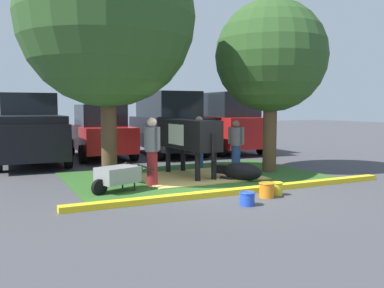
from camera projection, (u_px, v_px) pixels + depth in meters
ground_plane at (219, 191)px, 9.54m from camera, size 80.00×80.00×0.00m
grass_island at (196, 176)px, 11.48m from camera, size 6.87×4.57×0.02m
curb_yellow at (245, 190)px, 9.30m from camera, size 8.07×0.24×0.12m
hay_bedding at (197, 177)px, 11.35m from camera, size 3.24×2.46×0.04m
shade_tree_left at (107, 19)px, 10.35m from camera, size 4.45×4.45×6.37m
shade_tree_right at (271, 57)px, 12.07m from camera, size 3.26×3.26×5.04m
cow_holstein at (188, 135)px, 11.47m from camera, size 0.83×3.14×1.62m
calf_lying at (241, 172)px, 10.84m from camera, size 0.99×1.27×0.48m
person_handler at (236, 144)px, 12.35m from camera, size 0.34×0.47×1.54m
person_visitor_near at (152, 149)px, 10.03m from camera, size 0.34×0.50×1.68m
person_visitor_far at (199, 141)px, 12.93m from camera, size 0.50×0.34×1.64m
wheelbarrow at (117, 175)px, 9.35m from camera, size 1.59×1.00×0.63m
bucket_blue at (247, 198)px, 8.12m from camera, size 0.32×0.32×0.27m
bucket_orange at (267, 190)px, 8.82m from camera, size 0.34×0.34×0.32m
bucket_yellow at (277, 188)px, 9.06m from camera, size 0.26×0.26×0.29m
pickup_truck_black at (30, 131)px, 14.28m from camera, size 2.36×5.47×2.42m
sedan_red at (100, 132)px, 15.75m from camera, size 2.14×4.46×2.02m
suv_black at (168, 123)px, 16.63m from camera, size 2.24×4.66×2.52m
suv_dark_grey at (224, 123)px, 17.64m from camera, size 2.24×4.66×2.52m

